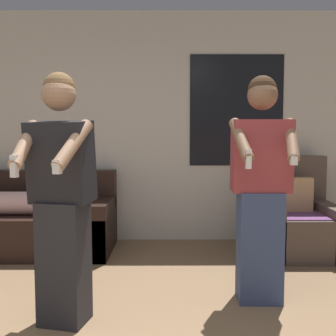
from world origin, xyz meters
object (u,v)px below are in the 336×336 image
(couch, at_px, (34,223))
(person_left, at_px, (62,198))
(armchair, at_px, (294,222))
(person_right, at_px, (261,189))

(couch, relative_size, person_left, 1.04)
(armchair, relative_size, person_left, 0.62)
(couch, distance_m, person_right, 2.58)
(couch, height_order, armchair, armchair)
(couch, xyz_separation_m, armchair, (2.82, -0.05, 0.02))
(person_right, bearing_deg, person_left, -165.62)
(armchair, height_order, person_left, person_left)
(couch, xyz_separation_m, person_right, (2.14, -1.33, 0.55))
(person_left, bearing_deg, person_right, 14.38)
(armchair, bearing_deg, person_right, -117.90)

